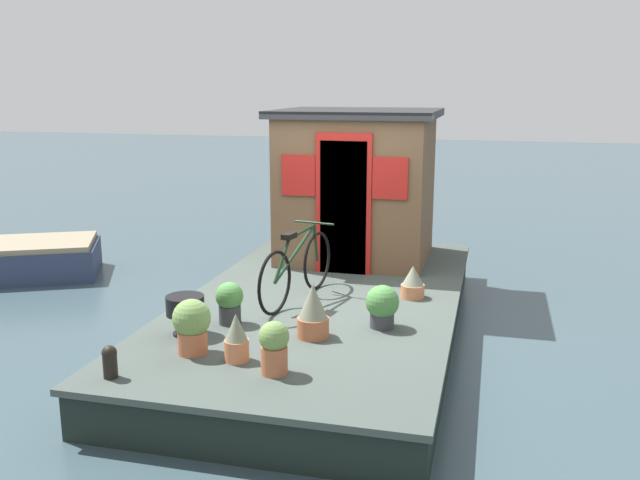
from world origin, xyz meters
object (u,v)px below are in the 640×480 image
object	(u,v)px
potted_plant_sage	(236,338)
potted_plant_rosemary	(192,325)
dinghy_boat	(9,260)
potted_plant_lavender	(230,302)
charcoal_grill	(185,307)
houseboat_cabin	(357,184)
potted_plant_ivy	(274,346)
potted_plant_geranium	(313,312)
potted_plant_thyme	(382,305)
bicycle	(297,268)
potted_plant_succulent	(413,282)
mooring_bollard	(110,360)

from	to	relation	value
potted_plant_sage	potted_plant_rosemary	bearing A→B (deg)	81.24
potted_plant_sage	dinghy_boat	xyz separation A→B (m)	(3.26, 4.94, -0.42)
potted_plant_lavender	charcoal_grill	distance (m)	0.50
houseboat_cabin	dinghy_boat	size ratio (longest dim) A/B	0.76
potted_plant_sage	potted_plant_ivy	world-z (taller)	potted_plant_ivy
potted_plant_geranium	potted_plant_thyme	size ratio (longest dim) A/B	1.23
bicycle	potted_plant_ivy	world-z (taller)	bicycle
potted_plant_rosemary	potted_plant_succulent	xyz separation A→B (m)	(2.16, -1.73, -0.09)
bicycle	dinghy_boat	distance (m)	5.22
potted_plant_thyme	potted_plant_ivy	bearing A→B (deg)	152.62
potted_plant_succulent	bicycle	bearing A→B (deg)	109.68
potted_plant_lavender	bicycle	bearing A→B (deg)	-27.09
potted_plant_thyme	mooring_bollard	distance (m)	2.66
bicycle	potted_plant_ivy	size ratio (longest dim) A/B	3.71
houseboat_cabin	potted_plant_geranium	xyz separation A→B (m)	(-3.20, -0.22, -0.78)
bicycle	charcoal_grill	world-z (taller)	bicycle
mooring_bollard	dinghy_boat	world-z (taller)	mooring_bollard
charcoal_grill	potted_plant_rosemary	bearing A→B (deg)	-148.15
bicycle	potted_plant_lavender	xyz separation A→B (m)	(-0.89, 0.46, -0.15)
bicycle	houseboat_cabin	bearing A→B (deg)	-6.44
potted_plant_geranium	potted_plant_ivy	distance (m)	0.92
houseboat_cabin	bicycle	size ratio (longest dim) A/B	1.27
potted_plant_succulent	houseboat_cabin	bearing A→B (deg)	30.28
potted_plant_ivy	bicycle	bearing A→B (deg)	10.60
potted_plant_rosemary	mooring_bollard	bearing A→B (deg)	146.74
potted_plant_succulent	charcoal_grill	xyz separation A→B (m)	(-1.73, 2.00, 0.10)
potted_plant_sage	potted_plant_ivy	size ratio (longest dim) A/B	0.96
mooring_bollard	potted_plant_lavender	bearing A→B (deg)	-17.51
potted_plant_lavender	potted_plant_ivy	xyz separation A→B (m)	(-1.07, -0.82, 0.01)
potted_plant_thyme	mooring_bollard	world-z (taller)	potted_plant_thyme
potted_plant_lavender	houseboat_cabin	bearing A→B (deg)	-12.93
potted_plant_geranium	potted_plant_lavender	bearing A→B (deg)	80.39
potted_plant_geranium	potted_plant_sage	distance (m)	0.89
potted_plant_rosemary	potted_plant_ivy	size ratio (longest dim) A/B	1.10
bicycle	potted_plant_thyme	size ratio (longest dim) A/B	3.91
houseboat_cabin	charcoal_grill	distance (m)	3.66
potted_plant_lavender	mooring_bollard	size ratio (longest dim) A/B	1.55
bicycle	potted_plant_geranium	distance (m)	1.15
potted_plant_geranium	potted_plant_ivy	world-z (taller)	potted_plant_geranium
potted_plant_succulent	mooring_bollard	xyz separation A→B (m)	(-2.82, 2.17, -0.03)
potted_plant_thyme	dinghy_boat	bearing A→B (deg)	70.86
bicycle	potted_plant_succulent	world-z (taller)	bicycle
potted_plant_ivy	dinghy_boat	xyz separation A→B (m)	(3.44, 5.34, -0.45)
bicycle	potted_plant_geranium	world-z (taller)	bicycle
potted_plant_ivy	potted_plant_succulent	bearing A→B (deg)	-19.98
potted_plant_thyme	charcoal_grill	bearing A→B (deg)	110.21
potted_plant_ivy	houseboat_cabin	bearing A→B (deg)	1.72
potted_plant_geranium	potted_plant_lavender	size ratio (longest dim) A/B	1.23
houseboat_cabin	mooring_bollard	xyz separation A→B (m)	(-4.53, 1.17, -0.88)
potted_plant_thyme	potted_plant_succulent	distance (m)	1.08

